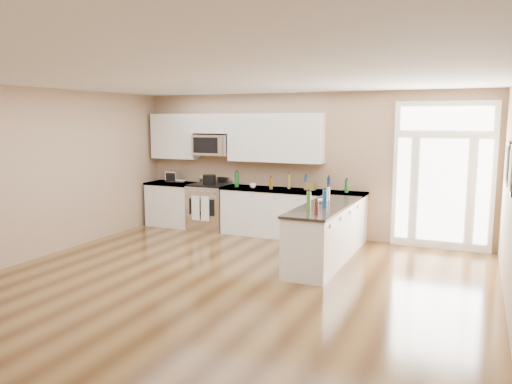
# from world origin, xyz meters

# --- Properties ---
(ground) EXTENTS (8.00, 8.00, 0.00)m
(ground) POSITION_xyz_m (0.00, 0.00, 0.00)
(ground) COLOR #452B13
(room_shell) EXTENTS (8.00, 8.00, 8.00)m
(room_shell) POSITION_xyz_m (0.00, 0.00, 1.71)
(room_shell) COLOR tan
(room_shell) RESTS_ON ground
(back_cabinet_left) EXTENTS (1.10, 0.66, 0.94)m
(back_cabinet_left) POSITION_xyz_m (-2.87, 3.69, 0.44)
(back_cabinet_left) COLOR white
(back_cabinet_left) RESTS_ON ground
(back_cabinet_right) EXTENTS (2.85, 0.66, 0.94)m
(back_cabinet_right) POSITION_xyz_m (-0.16, 3.69, 0.44)
(back_cabinet_right) COLOR white
(back_cabinet_right) RESTS_ON ground
(peninsula_cabinet) EXTENTS (0.69, 2.32, 0.94)m
(peninsula_cabinet) POSITION_xyz_m (0.93, 2.24, 0.43)
(peninsula_cabinet) COLOR white
(peninsula_cabinet) RESTS_ON ground
(upper_cabinet_left) EXTENTS (1.04, 0.33, 0.95)m
(upper_cabinet_left) POSITION_xyz_m (-2.88, 3.83, 1.93)
(upper_cabinet_left) COLOR white
(upper_cabinet_left) RESTS_ON room_shell
(upper_cabinet_right) EXTENTS (1.94, 0.33, 0.95)m
(upper_cabinet_right) POSITION_xyz_m (-0.57, 3.83, 1.93)
(upper_cabinet_right) COLOR white
(upper_cabinet_right) RESTS_ON room_shell
(upper_cabinet_short) EXTENTS (0.82, 0.33, 0.40)m
(upper_cabinet_short) POSITION_xyz_m (-1.95, 3.83, 2.20)
(upper_cabinet_short) COLOR white
(upper_cabinet_short) RESTS_ON room_shell
(microwave) EXTENTS (0.78, 0.41, 0.42)m
(microwave) POSITION_xyz_m (-1.95, 3.80, 1.76)
(microwave) COLOR silver
(microwave) RESTS_ON room_shell
(entry_door) EXTENTS (1.70, 0.10, 2.60)m
(entry_door) POSITION_xyz_m (2.55, 3.95, 1.30)
(entry_door) COLOR white
(entry_door) RESTS_ON ground
(wall_art_near) EXTENTS (0.05, 0.58, 0.58)m
(wall_art_near) POSITION_xyz_m (3.47, 2.20, 1.70)
(wall_art_near) COLOR black
(wall_art_near) RESTS_ON room_shell
(wall_art_far) EXTENTS (0.05, 0.58, 0.58)m
(wall_art_far) POSITION_xyz_m (3.47, 1.20, 1.70)
(wall_art_far) COLOR black
(wall_art_far) RESTS_ON room_shell
(kitchen_range) EXTENTS (0.80, 0.71, 1.08)m
(kitchen_range) POSITION_xyz_m (-1.98, 3.69, 0.48)
(kitchen_range) COLOR silver
(kitchen_range) RESTS_ON ground
(stockpot) EXTENTS (0.28, 0.28, 0.21)m
(stockpot) POSITION_xyz_m (-1.96, 3.67, 1.06)
(stockpot) COLOR black
(stockpot) RESTS_ON kitchen_range
(toaster_oven) EXTENTS (0.28, 0.22, 0.24)m
(toaster_oven) POSITION_xyz_m (-2.91, 3.76, 1.06)
(toaster_oven) COLOR silver
(toaster_oven) RESTS_ON back_cabinet_left
(cardboard_box) EXTENTS (0.21, 0.16, 0.16)m
(cardboard_box) POSITION_xyz_m (0.18, 3.79, 1.02)
(cardboard_box) COLOR brown
(cardboard_box) RESTS_ON back_cabinet_right
(bowl_left) EXTENTS (0.19, 0.19, 0.04)m
(bowl_left) POSITION_xyz_m (-2.71, 3.79, 0.96)
(bowl_left) COLOR white
(bowl_left) RESTS_ON back_cabinet_left
(bowl_peninsula) EXTENTS (0.21, 0.21, 0.05)m
(bowl_peninsula) POSITION_xyz_m (0.82, 2.45, 0.97)
(bowl_peninsula) COLOR white
(bowl_peninsula) RESTS_ON peninsula_cabinet
(cup_counter) EXTENTS (0.14, 0.14, 0.09)m
(cup_counter) POSITION_xyz_m (-0.93, 3.57, 0.99)
(cup_counter) COLOR white
(cup_counter) RESTS_ON back_cabinet_right
(counter_bottles) EXTENTS (2.41, 2.44, 0.30)m
(counter_bottles) POSITION_xyz_m (0.24, 3.02, 1.07)
(counter_bottles) COLOR #19591E
(counter_bottles) RESTS_ON back_cabinet_right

